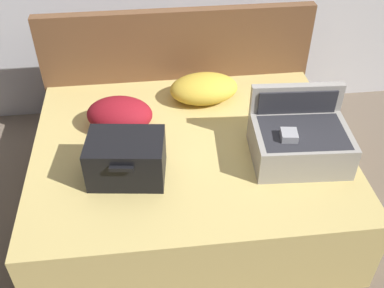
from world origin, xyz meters
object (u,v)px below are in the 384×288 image
object	(u,v)px
bed	(190,176)
pillow_near_headboard	(120,114)
hard_case_large	(300,140)
pillow_center_head	(204,89)
hard_case_medium	(126,158)

from	to	relation	value
bed	pillow_near_headboard	world-z (taller)	pillow_near_headboard
hard_case_large	pillow_center_head	world-z (taller)	hard_case_large
bed	hard_case_medium	size ratio (longest dim) A/B	4.23
hard_case_medium	pillow_center_head	distance (m)	0.87
pillow_near_headboard	hard_case_medium	bearing A→B (deg)	-84.67
hard_case_medium	pillow_center_head	xyz separation A→B (m)	(0.52, 0.70, -0.03)
pillow_near_headboard	pillow_center_head	world-z (taller)	pillow_near_headboard
hard_case_large	pillow_center_head	bearing A→B (deg)	128.89
pillow_near_headboard	pillow_center_head	xyz separation A→B (m)	(0.56, 0.25, -0.01)
bed	hard_case_medium	bearing A→B (deg)	-149.00
bed	pillow_center_head	distance (m)	0.61
bed	hard_case_medium	xyz separation A→B (m)	(-0.37, -0.22, 0.39)
bed	pillow_center_head	size ratio (longest dim) A/B	4.09
pillow_center_head	pillow_near_headboard	bearing A→B (deg)	-156.25
hard_case_large	pillow_near_headboard	distance (m)	1.11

